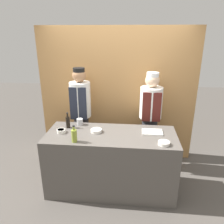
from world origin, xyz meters
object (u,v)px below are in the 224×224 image
Objects in this scene: bottle_soy at (68,122)px; sauce_bowl_white at (96,130)px; sauce_bowl_orange at (164,143)px; cutting_board at (152,132)px; sauce_bowl_brown at (61,131)px; chef_left at (81,113)px; bottle_oil at (74,135)px; cup_steel at (80,122)px; chef_right at (150,118)px.

sauce_bowl_white is at bearing -14.51° from bottle_soy.
cutting_board is at bearing 109.12° from sauce_bowl_orange.
sauce_bowl_brown is 0.72m from chef_left.
sauce_bowl_white is 0.09× the size of chef_left.
sauce_bowl_orange is at bearing -8.89° from sauce_bowl_brown.
bottle_soy is at bearing 165.49° from sauce_bowl_white.
chef_left is (0.07, 0.53, -0.06)m from bottle_soy.
sauce_bowl_brown reaches higher than sauce_bowl_orange.
sauce_bowl_orange is (1.43, -0.22, -0.00)m from sauce_bowl_brown.
sauce_bowl_orange is 0.64× the size of bottle_oil.
cup_steel is 0.06× the size of chef_left.
chef_right reaches higher than sauce_bowl_white.
sauce_bowl_brown is 1.32m from cutting_board.
sauce_bowl_brown is at bearing -105.36° from bottle_soy.
cup_steel is at bearing 141.05° from sauce_bowl_white.
bottle_soy is 2.44× the size of cup_steel.
bottle_soy is 0.14× the size of chef_right.
cutting_board is at bearing 5.49° from sauce_bowl_brown.
sauce_bowl_white is (0.50, 0.07, -0.00)m from sauce_bowl_brown.
cutting_board is at bearing -9.43° from cup_steel.
chef_right is (1.12, 0.40, -0.05)m from cup_steel.
bottle_oil is 0.57m from cup_steel.
bottle_soy is at bearing -140.04° from cup_steel.
cup_steel reaches higher than sauce_bowl_white.
bottle_soy is at bearing -157.34° from chef_right.
chef_right is (0.82, 0.65, -0.03)m from sauce_bowl_white.
chef_left reaches higher than chef_right.
cutting_board is (0.81, 0.06, -0.01)m from sauce_bowl_white.
sauce_bowl_brown is at bearing -99.95° from chef_left.
bottle_oil is (0.21, -0.44, -0.00)m from bottle_soy.
sauce_bowl_orange is 0.95m from chef_right.
cup_steel reaches higher than cutting_board.
chef_right reaches higher than sauce_bowl_brown.
chef_left is at bearing 81.98° from bottle_soy.
sauce_bowl_orange is at bearing -16.46° from bottle_soy.
cutting_board is at bearing 20.03° from bottle_oil.
sauce_bowl_brown is 0.37m from cup_steel.
sauce_bowl_white is 0.55× the size of cutting_board.
sauce_bowl_orange is at bearing -35.63° from chef_left.
sauce_bowl_white is at bearing 7.69° from sauce_bowl_brown.
chef_left is (-1.31, 0.94, 0.01)m from sauce_bowl_orange.
cup_steel is (0.20, 0.31, 0.02)m from sauce_bowl_brown.
bottle_oil is (-1.05, -0.38, 0.08)m from cutting_board.
sauce_bowl_orange is 1.52× the size of cup_steel.
bottle_soy is 1.38m from chef_right.
sauce_bowl_brown is 0.07× the size of chef_right.
bottle_soy reaches higher than bottle_oil.
chef_left is (-0.38, 0.65, 0.01)m from sauce_bowl_white.
cup_steel is 1.19m from chef_right.
sauce_bowl_orange is 0.09× the size of chef_right.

